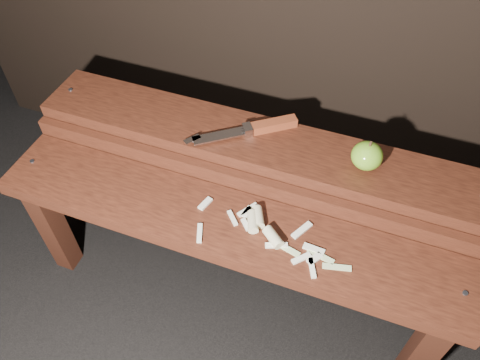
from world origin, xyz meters
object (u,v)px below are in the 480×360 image
(bench_rear_tier, at_px, (254,161))
(apple, at_px, (367,156))
(bench_front_tier, at_px, (223,239))
(knife, at_px, (260,128))

(bench_rear_tier, xyz_separation_m, apple, (0.28, 0.00, 0.12))
(bench_front_tier, height_order, apple, apple)
(bench_front_tier, relative_size, bench_rear_tier, 1.00)
(apple, bearing_deg, bench_front_tier, -140.91)
(bench_rear_tier, bearing_deg, bench_front_tier, -90.00)
(apple, distance_m, knife, 0.28)
(bench_front_tier, xyz_separation_m, apple, (0.28, 0.23, 0.18))
(bench_rear_tier, height_order, knife, knife)
(bench_rear_tier, bearing_deg, apple, 0.87)
(apple, height_order, knife, apple)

